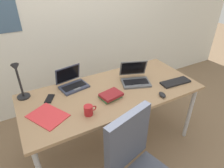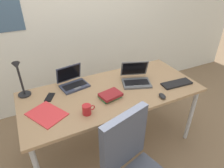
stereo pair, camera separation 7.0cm
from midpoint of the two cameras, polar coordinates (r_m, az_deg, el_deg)
The scene contains 12 objects.
ground_plane at distance 2.49m, azimuth -0.83°, elevation -16.26°, with size 12.00×12.00×0.00m, color #7A6047.
wall_back at distance 2.75m, azimuth -12.58°, elevation 19.45°, with size 6.00×0.13×2.60m.
desk at distance 2.04m, azimuth -0.98°, elevation -3.29°, with size 1.80×0.80×0.74m.
desk_lamp at distance 1.98m, azimuth -26.04°, elevation 0.72°, with size 0.12×0.18×0.40m.
laptop_front_left at distance 2.10m, azimuth -12.33°, elevation 0.32°, with size 0.31×0.28×0.21m.
laptop_mid_desk at distance 2.15m, azimuth 5.69°, elevation 1.74°, with size 0.37×0.36×0.21m.
external_keyboard at distance 2.22m, azimuth 16.96°, elevation 0.51°, with size 0.33×0.12×0.02m, color black.
computer_mouse at distance 1.97m, azimuth 13.30°, elevation -3.04°, with size 0.06×0.10×0.03m, color black.
cell_phone at distance 1.99m, azimuth -18.49°, elevation -4.02°, with size 0.06×0.14×0.01m, color black.
book_stack at distance 1.89m, azimuth -1.44°, elevation -3.32°, with size 0.22×0.18×0.05m.
paper_folder_front_right at distance 1.79m, azimuth -19.09°, elevation -8.69°, with size 0.23×0.31×0.01m, color red.
coffee_mug at distance 1.70m, azimuth -7.92°, elevation -7.50°, with size 0.11×0.08×0.09m.
Camera 1 is at (-0.80, -1.46, 1.85)m, focal length 31.75 mm.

